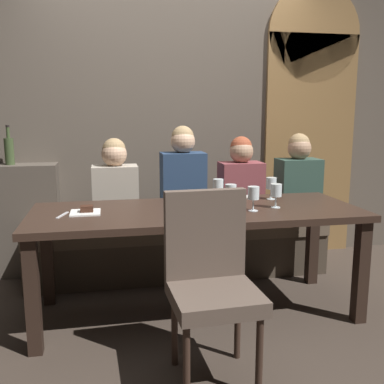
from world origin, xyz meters
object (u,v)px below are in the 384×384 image
object	(u,v)px
diner_redhead	(115,186)
dessert_plate	(86,211)
wine_glass_end_right	(218,186)
wine_glass_near_left	(253,194)
wine_glass_center_front	(276,191)
banquette_bench	(180,250)
chair_near_side	(211,273)
wine_glass_near_right	(231,191)
diner_near_end	(298,179)
diner_bearded	(183,178)
diner_far_end	(241,182)
dining_table	(197,222)
wine_bottle_pale_label	(9,150)
wine_glass_end_left	(271,184)
fork_on_table	(62,215)

from	to	relation	value
diner_redhead	dessert_plate	xyz separation A→B (m)	(-0.21, -0.69, -0.04)
wine_glass_end_right	wine_glass_near_left	bearing A→B (deg)	-67.77
wine_glass_center_front	dessert_plate	xyz separation A→B (m)	(-1.26, 0.08, -0.10)
dessert_plate	banquette_bench	bearing A→B (deg)	43.21
wine_glass_near_left	dessert_plate	size ratio (longest dim) A/B	0.86
chair_near_side	dessert_plate	distance (m)	1.00
wine_glass_near_right	wine_glass_end_right	xyz separation A→B (m)	(-0.02, 0.25, -0.00)
diner_near_end	diner_bearded	bearing A→B (deg)	178.94
diner_bearded	diner_near_end	bearing A→B (deg)	-1.06
diner_far_end	wine_glass_near_left	distance (m)	0.88
diner_bearded	dessert_plate	xyz separation A→B (m)	(-0.76, -0.71, -0.09)
dining_table	wine_bottle_pale_label	size ratio (longest dim) A/B	6.75
chair_near_side	dessert_plate	xyz separation A→B (m)	(-0.65, 0.73, 0.20)
wine_glass_end_left	fork_on_table	world-z (taller)	wine_glass_end_left
wine_glass_end_right	dessert_plate	size ratio (longest dim) A/B	0.86
wine_glass_near_right	wine_glass_end_left	world-z (taller)	same
diner_bearded	wine_bottle_pale_label	distance (m)	1.46
diner_far_end	diner_near_end	bearing A→B (deg)	-2.67
wine_bottle_pale_label	wine_glass_near_right	distance (m)	1.93
diner_near_end	wine_glass_near_right	bearing A→B (deg)	-138.50
diner_near_end	wine_glass_center_front	size ratio (longest dim) A/B	4.59
wine_glass_near_left	dining_table	bearing A→B (deg)	159.21
diner_bearded	wine_glass_end_right	size ratio (longest dim) A/B	5.02
banquette_bench	wine_bottle_pale_label	size ratio (longest dim) A/B	7.67
wine_glass_center_front	wine_glass_near_left	xyz separation A→B (m)	(-0.18, -0.07, -0.00)
wine_glass_end_left	chair_near_side	bearing A→B (deg)	-126.21
diner_far_end	dining_table	bearing A→B (deg)	-126.31
wine_glass_end_left	dining_table	bearing A→B (deg)	-160.22
dining_table	diner_redhead	xyz separation A→B (m)	(-0.53, 0.70, 0.14)
wine_bottle_pale_label	wine_glass_end_left	distance (m)	2.16
wine_glass_center_front	wine_glass_near_left	size ratio (longest dim) A/B	1.00
wine_glass_near_right	wine_glass_end_left	distance (m)	0.45
banquette_bench	wine_bottle_pale_label	world-z (taller)	wine_bottle_pale_label
chair_near_side	diner_redhead	world-z (taller)	diner_redhead
dining_table	diner_bearded	xyz separation A→B (m)	(0.03, 0.72, 0.19)
dessert_plate	fork_on_table	distance (m)	0.15
diner_far_end	wine_glass_end_left	world-z (taller)	diner_far_end
wine_bottle_pale_label	dessert_plate	distance (m)	1.25
banquette_bench	diner_far_end	bearing A→B (deg)	2.67
dining_table	dessert_plate	xyz separation A→B (m)	(-0.73, 0.01, 0.10)
banquette_bench	wine_glass_end_left	world-z (taller)	wine_glass_end_left
wine_glass_center_front	wine_glass_near_left	world-z (taller)	same
banquette_bench	wine_glass_end_right	world-z (taller)	wine_glass_end_right
diner_far_end	wine_glass_end_left	distance (m)	0.52
banquette_bench	wine_glass_end_left	bearing A→B (deg)	-38.26
wine_bottle_pale_label	fork_on_table	world-z (taller)	wine_bottle_pale_label
diner_bearded	wine_glass_near_right	xyz separation A→B (m)	(0.20, -0.74, 0.02)
diner_bearded	fork_on_table	world-z (taller)	diner_bearded
diner_near_end	wine_glass_near_right	world-z (taller)	diner_near_end
diner_far_end	wine_bottle_pale_label	xyz separation A→B (m)	(-1.91, 0.31, 0.28)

